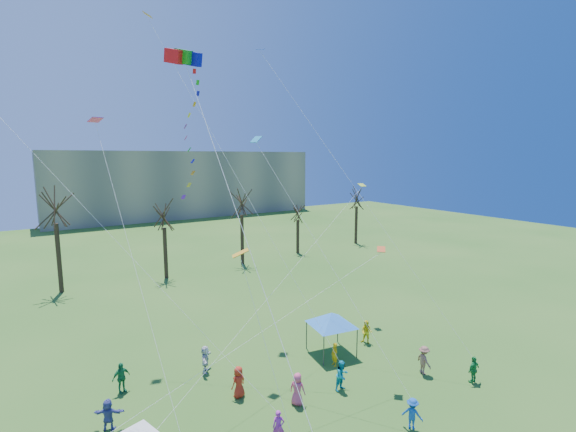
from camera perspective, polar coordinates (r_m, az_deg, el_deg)
distant_building at (r=98.17m, az=-14.45°, el=4.50°), size 60.00×14.00×15.00m
bare_tree_row at (r=47.79m, az=-21.33°, el=-0.25°), size 68.89×8.67×11.19m
big_box_kite at (r=21.54m, az=-12.99°, el=11.05°), size 1.97×7.05×20.56m
canopy_tent_blue at (r=29.14m, az=6.20°, el=-14.34°), size 3.96×3.96×3.01m
festival_crowd at (r=23.57m, az=-6.68°, el=-24.91°), size 26.94×13.63×1.85m
small_kites_aloft at (r=24.32m, az=-11.98°, el=8.55°), size 29.63×17.96×32.37m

